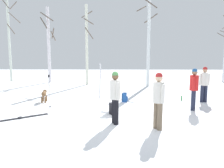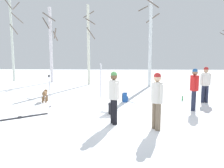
% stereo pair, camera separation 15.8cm
% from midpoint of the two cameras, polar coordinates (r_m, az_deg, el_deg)
% --- Properties ---
extents(ground_plane, '(60.00, 60.00, 0.00)m').
position_cam_midpoint_polar(ground_plane, '(7.32, 2.57, -9.83)').
color(ground_plane, white).
extents(person_0, '(0.52, 0.34, 1.72)m').
position_cam_midpoint_polar(person_0, '(10.89, 23.59, 0.49)').
color(person_0, '#1E2338').
rests_on(person_0, ground_plane).
extents(person_1, '(0.34, 0.48, 1.72)m').
position_cam_midpoint_polar(person_1, '(9.07, 21.07, -0.63)').
color(person_1, '#1E2338').
rests_on(person_1, ground_plane).
extents(person_2, '(0.34, 0.48, 1.72)m').
position_cam_midpoint_polar(person_2, '(6.33, 11.89, -3.55)').
color(person_2, '#72604C').
rests_on(person_2, ground_plane).
extents(person_4, '(0.34, 0.49, 1.72)m').
position_cam_midpoint_polar(person_4, '(6.70, 0.20, -2.79)').
color(person_4, black).
rests_on(person_4, ground_plane).
extents(dog, '(0.33, 0.89, 0.57)m').
position_cam_midpoint_polar(dog, '(10.66, -18.50, -2.63)').
color(dog, brown).
rests_on(dog, ground_plane).
extents(ski_pair_planted_0, '(0.11, 0.25, 1.88)m').
position_cam_midpoint_polar(ski_pair_planted_0, '(10.81, -3.72, 0.79)').
color(ski_pair_planted_0, white).
rests_on(ski_pair_planted_0, ground_plane).
extents(ski_pair_lying_0, '(1.61, 1.26, 0.05)m').
position_cam_midpoint_polar(ski_pair_lying_0, '(8.23, -24.05, -8.45)').
color(ski_pair_lying_0, black).
rests_on(ski_pair_lying_0, ground_plane).
extents(ski_poles_0, '(0.07, 0.22, 1.43)m').
position_cam_midpoint_polar(ski_poles_0, '(9.19, -17.27, -1.73)').
color(ski_poles_0, '#B2B2BC').
rests_on(ski_poles_0, ground_plane).
extents(backpack_0, '(0.31, 0.28, 0.44)m').
position_cam_midpoint_polar(backpack_0, '(10.19, 3.04, -3.70)').
color(backpack_0, '#1E4C99').
rests_on(backpack_0, ground_plane).
extents(backpack_1, '(0.32, 0.34, 0.44)m').
position_cam_midpoint_polar(backpack_1, '(7.99, -0.24, -6.76)').
color(backpack_1, black).
rests_on(backpack_1, ground_plane).
extents(water_bottle_0, '(0.07, 0.07, 0.24)m').
position_cam_midpoint_polar(water_bottle_0, '(11.03, 18.11, -3.73)').
color(water_bottle_0, green).
rests_on(water_bottle_0, ground_plane).
extents(birch_tree_0, '(1.24, 1.71, 7.24)m').
position_cam_midpoint_polar(birch_tree_0, '(21.09, -26.48, 10.94)').
color(birch_tree_0, silver).
rests_on(birch_tree_0, ground_plane).
extents(birch_tree_1, '(1.24, 1.22, 6.35)m').
position_cam_midpoint_polar(birch_tree_1, '(18.83, -17.18, 10.45)').
color(birch_tree_1, white).
rests_on(birch_tree_1, ground_plane).
extents(birch_tree_2, '(1.04, 1.06, 6.17)m').
position_cam_midpoint_polar(birch_tree_2, '(16.66, -7.18, 10.75)').
color(birch_tree_2, silver).
rests_on(birch_tree_2, ground_plane).
extents(birch_tree_3, '(1.63, 1.56, 7.21)m').
position_cam_midpoint_polar(birch_tree_3, '(15.86, 9.69, 13.02)').
color(birch_tree_3, silver).
rests_on(birch_tree_3, ground_plane).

